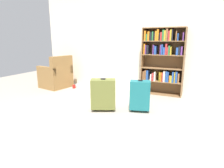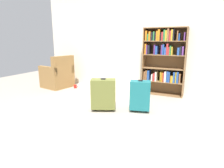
{
  "view_description": "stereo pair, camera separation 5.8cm",
  "coord_description": "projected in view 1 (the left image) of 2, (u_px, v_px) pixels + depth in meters",
  "views": [
    {
      "loc": [
        1.48,
        -2.61,
        1.31
      ],
      "look_at": [
        0.14,
        0.35,
        0.55
      ],
      "focal_mm": 30.05,
      "sensor_mm": 36.0,
      "label": 1
    },
    {
      "loc": [
        1.53,
        -2.58,
        1.31
      ],
      "look_at": [
        0.14,
        0.35,
        0.55
      ],
      "focal_mm": 30.05,
      "sensor_mm": 36.0,
      "label": 2
    }
  ],
  "objects": [
    {
      "name": "ground_plane",
      "position": [
        96.0,
        119.0,
        3.21
      ],
      "size": [
        9.86,
        9.86,
        0.0
      ],
      "primitive_type": "plane",
      "color": "#9E9384"
    },
    {
      "name": "back_wall",
      "position": [
        137.0,
        41.0,
        4.89
      ],
      "size": [
        5.64,
        0.1,
        2.6
      ],
      "primitive_type": "cube",
      "color": "beige",
      "rests_on": "ground"
    },
    {
      "name": "bookshelf",
      "position": [
        163.0,
        58.0,
        4.5
      ],
      "size": [
        0.99,
        0.31,
        1.6
      ],
      "color": "brown",
      "rests_on": "ground"
    },
    {
      "name": "armchair",
      "position": [
        56.0,
        76.0,
        5.29
      ],
      "size": [
        0.81,
        0.81,
        0.9
      ],
      "color": "olive",
      "rests_on": "ground"
    },
    {
      "name": "mug",
      "position": [
        74.0,
        87.0,
        5.23
      ],
      "size": [
        0.12,
        0.08,
        0.1
      ],
      "color": "red",
      "rests_on": "ground"
    },
    {
      "name": "suitcase_teal",
      "position": [
        140.0,
        95.0,
        3.48
      ],
      "size": [
        0.41,
        0.31,
        0.61
      ],
      "color": "#19666B",
      "rests_on": "ground"
    },
    {
      "name": "suitcase_olive",
      "position": [
        103.0,
        94.0,
        3.52
      ],
      "size": [
        0.51,
        0.41,
        0.62
      ],
      "color": "brown",
      "rests_on": "ground"
    }
  ]
}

